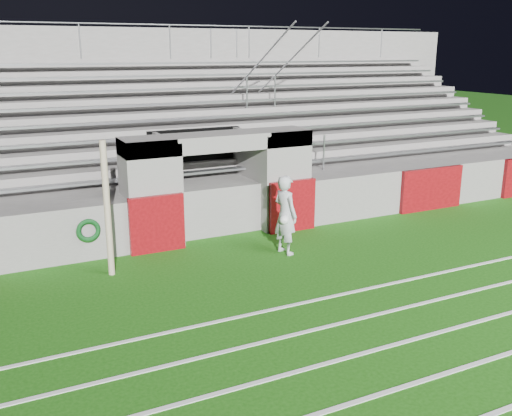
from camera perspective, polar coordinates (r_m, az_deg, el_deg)
ground at (r=11.72m, az=3.02°, el=-7.44°), size 90.00×90.00×0.00m
field_post at (r=12.04m, az=-14.65°, el=-0.13°), size 0.13×0.13×2.85m
stadium_structure at (r=18.42m, az=-9.07°, el=5.74°), size 26.00×8.48×5.42m
goalkeeper_with_ball at (r=13.06m, az=2.96°, el=-0.69°), size 0.58×0.75×1.85m
hose_coil at (r=13.06m, az=-16.43°, el=-2.20°), size 0.53×0.15×0.57m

